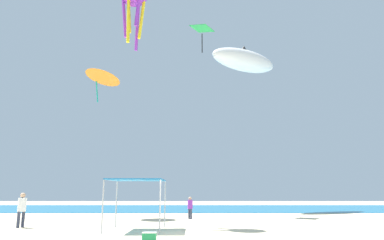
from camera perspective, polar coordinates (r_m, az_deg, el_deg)
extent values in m
cube|color=beige|center=(16.52, -1.29, -18.57)|extent=(110.00, 110.00, 0.10)
cube|color=#1E6B93|center=(42.26, -0.60, -14.14)|extent=(110.00, 18.54, 0.03)
cylinder|color=#B2B2B7|center=(17.75, -14.49, -13.45)|extent=(0.07, 0.07, 2.54)
cylinder|color=#B2B2B7|center=(17.30, -5.40, -13.81)|extent=(0.07, 0.07, 2.54)
cylinder|color=#B2B2B7|center=(20.74, -12.38, -13.20)|extent=(0.07, 0.07, 2.54)
cylinder|color=#B2B2B7|center=(20.36, -4.60, -13.46)|extent=(0.07, 0.07, 2.54)
cube|color=#1972B7|center=(18.98, -9.08, -9.58)|extent=(2.81, 3.15, 0.06)
cylinder|color=#33384C|center=(22.26, -26.55, -14.32)|extent=(0.17, 0.17, 0.86)
cylinder|color=#33384C|center=(22.51, -25.94, -14.33)|extent=(0.17, 0.17, 0.86)
cylinder|color=white|center=(22.34, -26.06, -12.26)|extent=(0.45, 0.45, 0.75)
sphere|color=tan|center=(22.33, -25.94, -10.94)|extent=(0.28, 0.28, 0.28)
cylinder|color=#33384C|center=(26.55, -0.65, -14.99)|extent=(0.14, 0.14, 0.72)
cylinder|color=#33384C|center=(26.30, -0.33, -15.02)|extent=(0.14, 0.14, 0.72)
cylinder|color=purple|center=(26.39, -0.49, -13.55)|extent=(0.38, 0.38, 0.63)
sphere|color=tan|center=(26.38, -0.49, -12.62)|extent=(0.23, 0.23, 0.23)
cube|color=#1E8C4C|center=(15.11, -7.13, -18.35)|extent=(0.56, 0.36, 0.32)
cube|color=white|center=(15.09, -7.12, -17.69)|extent=(0.57, 0.37, 0.03)
cone|color=orange|center=(30.31, -14.33, 7.11)|extent=(4.12, 4.11, 1.30)
cylinder|color=teal|center=(31.13, -15.37, 4.87)|extent=(0.36, 0.32, 2.29)
cylinder|color=purple|center=(24.60, -9.04, 16.98)|extent=(0.33, 0.37, 2.08)
cylinder|color=yellow|center=(24.88, -8.37, 15.80)|extent=(0.47, 0.24, 2.69)
cylinder|color=purple|center=(25.19, -9.06, 14.68)|extent=(0.33, 0.51, 3.31)
cylinder|color=yellow|center=(25.49, -10.34, 15.96)|extent=(0.33, 0.37, 2.08)
cylinder|color=purple|center=(24.92, -11.08, 15.85)|extent=(0.47, 0.24, 2.69)
cylinder|color=yellow|center=(24.33, -10.47, 15.72)|extent=(0.33, 0.51, 3.31)
cube|color=green|center=(33.77, 1.47, 14.65)|extent=(2.42, 2.43, 0.38)
cylinder|color=black|center=(33.15, 1.49, 12.38)|extent=(0.12, 0.12, 1.88)
ellipsoid|color=white|center=(39.71, 8.29, 9.51)|extent=(8.51, 6.52, 2.72)
cone|color=black|center=(40.19, 8.24, 11.24)|extent=(1.70, 1.74, 1.02)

